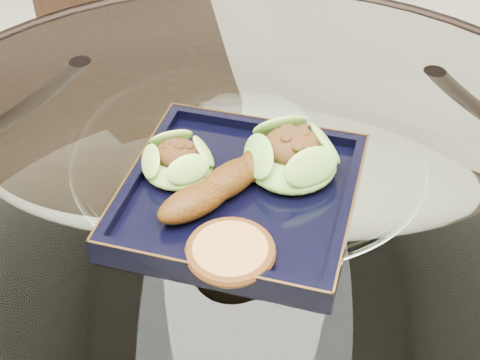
{
  "coord_description": "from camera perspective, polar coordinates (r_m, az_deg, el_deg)",
  "views": [
    {
      "loc": [
        0.02,
        -0.63,
        1.32
      ],
      "look_at": [
        -0.01,
        -0.04,
        0.8
      ],
      "focal_mm": 50.0,
      "sensor_mm": 36.0,
      "label": 1
    }
  ],
  "objects": [
    {
      "name": "roasted_plantain",
      "position": [
        0.79,
        -0.94,
        0.03
      ],
      "size": [
        0.16,
        0.17,
        0.04
      ],
      "primitive_type": "ellipsoid",
      "rotation": [
        0.0,
        0.0,
        0.82
      ],
      "color": "#61340A",
      "rests_on": "navy_plate"
    },
    {
      "name": "crumb_patty",
      "position": [
        0.72,
        -0.83,
        -6.21
      ],
      "size": [
        0.11,
        0.11,
        0.02
      ],
      "primitive_type": "cylinder",
      "rotation": [
        0.0,
        0.0,
        0.29
      ],
      "color": "#C37E41",
      "rests_on": "navy_plate"
    },
    {
      "name": "lettuce_wrap_left",
      "position": [
        0.82,
        -5.33,
        1.48
      ],
      "size": [
        0.09,
        0.09,
        0.03
      ],
      "primitive_type": "ellipsoid",
      "rotation": [
        0.0,
        0.0,
        0.0
      ],
      "color": "#62A02E",
      "rests_on": "navy_plate"
    },
    {
      "name": "navy_plate",
      "position": [
        0.8,
        -0.0,
        -1.6
      ],
      "size": [
        0.32,
        0.32,
        0.02
      ],
      "primitive_type": "cube",
      "rotation": [
        0.0,
        0.0,
        -0.22
      ],
      "color": "black",
      "rests_on": "dining_table"
    },
    {
      "name": "dining_table",
      "position": [
        0.96,
        0.62,
        -7.47
      ],
      "size": [
        1.13,
        1.13,
        0.77
      ],
      "color": "white",
      "rests_on": "ground"
    },
    {
      "name": "dining_chair",
      "position": [
        1.47,
        -8.79,
        6.17
      ],
      "size": [
        0.46,
        0.46,
        0.87
      ],
      "rotation": [
        0.0,
        0.0,
        0.24
      ],
      "color": "#311C10",
      "rests_on": "ground"
    },
    {
      "name": "lettuce_wrap_right",
      "position": [
        0.82,
        4.41,
        1.87
      ],
      "size": [
        0.11,
        0.11,
        0.04
      ],
      "primitive_type": "ellipsoid",
      "rotation": [
        0.0,
        0.0,
        0.0
      ],
      "color": "#56932A",
      "rests_on": "navy_plate"
    }
  ]
}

